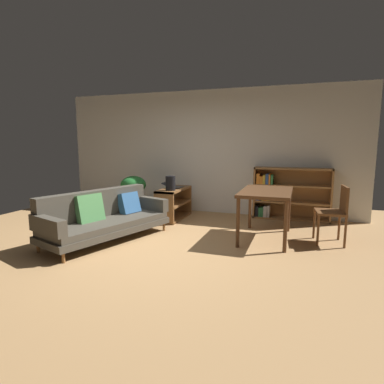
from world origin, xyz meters
TOP-DOWN VIEW (x-y plane):
  - ground_plane at (0.00, 0.00)m, footprint 8.16×8.16m
  - back_wall_panel at (0.00, 2.70)m, footprint 6.80×0.10m
  - fabric_couch at (-0.91, 0.09)m, footprint 1.40×2.24m
  - media_console at (-0.39, 1.80)m, footprint 0.41×1.06m
  - open_laptop at (-0.44, 1.92)m, footprint 0.40×0.33m
  - desk_speaker at (-0.34, 1.51)m, footprint 0.19×0.19m
  - potted_floor_plant at (-1.39, 1.91)m, footprint 0.55×0.55m
  - dining_table at (1.56, 0.97)m, footprint 0.78×1.26m
  - dining_chair_near at (2.59, 1.08)m, footprint 0.46×0.49m
  - bookshelf at (1.79, 2.52)m, footprint 1.51×0.31m

SIDE VIEW (x-z plane):
  - ground_plane at x=0.00m, z-range 0.00..0.00m
  - media_console at x=-0.39m, z-range 0.00..0.63m
  - fabric_couch at x=-0.91m, z-range -0.02..0.76m
  - bookshelf at x=1.79m, z-range -0.01..1.05m
  - dining_chair_near at x=2.59m, z-range 0.08..0.98m
  - potted_floor_plant at x=-1.39m, z-range 0.14..0.98m
  - open_laptop at x=-0.44m, z-range 0.61..0.71m
  - dining_table at x=1.56m, z-range 0.31..1.11m
  - desk_speaker at x=-0.34m, z-range 0.63..0.92m
  - back_wall_panel at x=0.00m, z-range 0.00..2.70m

